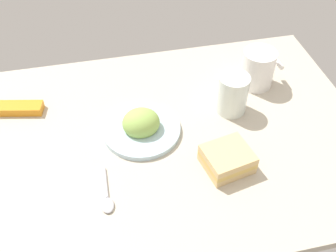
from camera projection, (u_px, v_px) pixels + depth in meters
tabletop at (168, 138)px, 89.36cm from camera, size 90.00×64.00×2.00cm
plate_of_food at (141, 126)px, 88.26cm from camera, size 17.51×17.51×6.34cm
coffee_mug_black at (258, 68)px, 97.97cm from camera, size 10.32×8.20×9.58cm
sandwich_main at (227, 159)px, 80.96cm from camera, size 10.82×10.10×4.40cm
glass_of_milk at (232, 96)px, 91.56cm from camera, size 7.06×7.06×9.65cm
spoon at (107, 197)px, 76.58cm from camera, size 2.49×10.93×0.80cm
snack_bar at (18, 108)px, 93.47cm from camera, size 11.99×5.98×2.00cm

